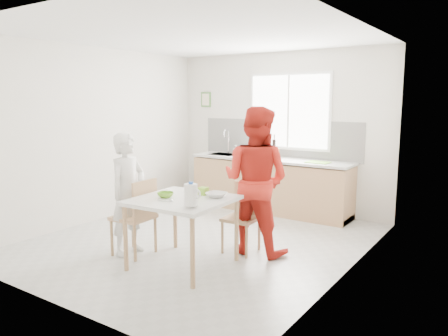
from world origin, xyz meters
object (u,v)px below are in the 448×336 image
object	(u,v)px
chair_left	(137,214)
milk_jug	(191,195)
dining_table	(182,205)
wine_bottle_b	(266,148)
wine_bottle_a	(274,148)
person_white	(128,194)
bowl_white	(216,195)
chair_far	(244,214)
person_red	(256,181)
bowl_green	(165,195)

from	to	relation	value
chair_left	milk_jug	bearing A→B (deg)	74.38
dining_table	wine_bottle_b	size ratio (longest dim) A/B	3.62
chair_left	wine_bottle_a	xyz separation A→B (m)	(0.35, 2.87, 0.56)
person_white	wine_bottle_a	size ratio (longest dim) A/B	4.70
dining_table	bowl_white	size ratio (longest dim) A/B	4.77
dining_table	chair_far	bearing A→B (deg)	70.01
chair_far	person_red	bearing A→B (deg)	14.08
person_red	bowl_white	bearing A→B (deg)	71.88
milk_jug	chair_left	bearing A→B (deg)	164.38
chair_far	person_red	distance (m)	0.46
person_white	bowl_green	bearing A→B (deg)	-94.62
bowl_white	wine_bottle_a	distance (m)	2.65
wine_bottle_b	dining_table	bearing A→B (deg)	-80.19
wine_bottle_a	bowl_green	bearing A→B (deg)	-87.47
dining_table	person_white	size ratio (longest dim) A/B	0.72
bowl_green	wine_bottle_b	world-z (taller)	wine_bottle_b
person_red	bowl_green	size ratio (longest dim) A/B	9.81
person_red	wine_bottle_b	distance (m)	2.18
chair_far	wine_bottle_b	size ratio (longest dim) A/B	2.87
wine_bottle_a	chair_left	bearing A→B (deg)	-96.99
person_white	milk_jug	world-z (taller)	person_white
bowl_green	wine_bottle_b	bearing A→B (deg)	95.80
bowl_green	person_red	bearing A→B (deg)	55.55
chair_left	person_red	distance (m)	1.50
chair_left	bowl_white	xyz separation A→B (m)	(0.96, 0.31, 0.30)
milk_jug	wine_bottle_b	size ratio (longest dim) A/B	0.83
chair_left	person_red	size ratio (longest dim) A/B	0.52
chair_far	wine_bottle_a	size ratio (longest dim) A/B	2.69
chair_left	person_white	world-z (taller)	person_white
dining_table	wine_bottle_a	bearing A→B (deg)	96.53
person_white	bowl_white	size ratio (longest dim) A/B	6.61
chair_left	wine_bottle_b	distance (m)	2.94
dining_table	wine_bottle_b	distance (m)	2.91
person_red	wine_bottle_b	world-z (taller)	person_red
chair_far	bowl_green	size ratio (longest dim) A/B	4.65
chair_left	bowl_white	world-z (taller)	chair_left
milk_jug	wine_bottle_b	distance (m)	3.22
dining_table	person_red	world-z (taller)	person_red
person_red	wine_bottle_b	size ratio (longest dim) A/B	6.06
dining_table	bowl_green	xyz separation A→B (m)	(-0.20, -0.06, 0.11)
milk_jug	wine_bottle_a	world-z (taller)	wine_bottle_a
wine_bottle_b	bowl_green	bearing A→B (deg)	-84.20
chair_left	person_red	world-z (taller)	person_red
chair_far	milk_jug	distance (m)	1.19
chair_far	bowl_white	size ratio (longest dim) A/B	3.79
bowl_white	person_white	bearing A→B (deg)	-164.16
person_red	wine_bottle_b	xyz separation A→B (m)	(-0.94, 1.96, 0.16)
bowl_green	wine_bottle_a	size ratio (longest dim) A/B	0.58
dining_table	bowl_white	bearing A→B (deg)	43.05
dining_table	milk_jug	distance (m)	0.48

